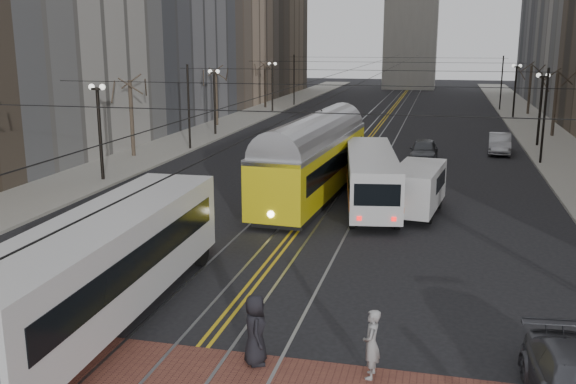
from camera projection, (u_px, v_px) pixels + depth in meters
The scene contains 16 objects.
ground at pixel (215, 332), 18.83m from camera, with size 260.00×260.00×0.00m, color black.
sidewalk_left at pixel (227, 125), 64.81m from camera, with size 5.00×140.00×0.15m, color gray.
sidewalk_right at pixel (542, 135), 57.96m from camera, with size 5.00×140.00×0.15m, color gray.
streetcar_rails at pixel (376, 130), 61.40m from camera, with size 4.80×130.00×0.02m, color gray.
centre_lines at pixel (376, 130), 61.40m from camera, with size 0.42×130.00×0.01m, color gold.
lamp_posts at pixel (353, 121), 45.39m from camera, with size 27.60×57.20×5.60m.
street_trees at pixel (364, 111), 51.53m from camera, with size 31.68×53.28×5.60m.
trolley_wires at pixel (364, 100), 50.92m from camera, with size 25.96×120.00×6.60m.
transit_bus at pixel (103, 270), 19.26m from camera, with size 2.71×13.00×3.25m, color silver.
streetcar at pixel (314, 165), 34.90m from camera, with size 2.73×14.70×3.46m, color gold.
rear_bus at pixel (371, 179), 32.93m from camera, with size 2.34×10.75×2.81m, color #BBBBBB.
cargo_van at pixel (417, 191), 31.44m from camera, with size 2.06×5.36×2.37m, color #BEBEBE.
sedan_grey at pixel (424, 151), 45.07m from camera, with size 1.92×4.77×1.62m, color #414448.
sedan_silver at pixel (500, 143), 48.60m from camera, with size 1.60×4.58×1.51m, color #97989E.
pedestrian_a at pixel (255, 330), 16.80m from camera, with size 0.94×0.61×1.92m, color black.
pedestrian_b at pixel (371, 344), 16.12m from camera, with size 0.66×0.44×1.82m, color gray.
Camera 1 is at (6.18, -16.38, 8.35)m, focal length 40.00 mm.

